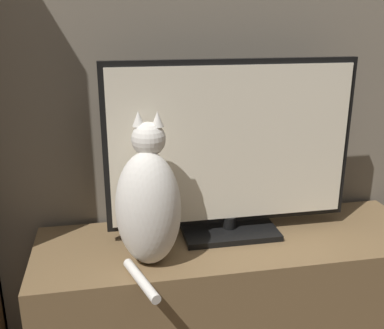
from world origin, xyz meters
The scene contains 3 objects.
tv_stand centered at (0.00, 0.97, 0.23)m, with size 1.34×0.43×0.45m.
tv centered at (-0.01, 1.01, 0.75)m, with size 0.83×0.20×0.60m.
cat centered at (-0.30, 0.88, 0.64)m, with size 0.24×0.34×0.47m.
Camera 1 is at (-0.40, -0.35, 1.17)m, focal length 42.00 mm.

